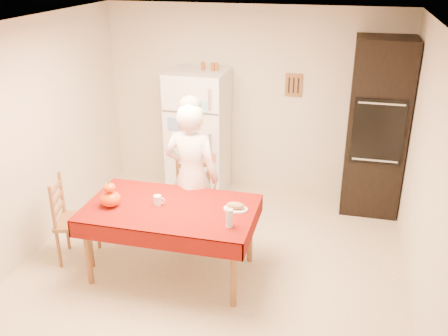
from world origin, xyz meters
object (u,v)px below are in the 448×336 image
(bread_plate, at_px, (236,209))
(seated_woman, at_px, (192,177))
(dining_table, at_px, (170,213))
(refrigerator, at_px, (199,134))
(chair_left, at_px, (70,217))
(wine_glass, at_px, (230,218))
(coffee_mug, at_px, (158,200))
(pumpkin_lower, at_px, (110,199))
(chair_far, at_px, (194,195))
(oven_cabinet, at_px, (377,128))

(bread_plate, bearing_deg, seated_woman, 141.56)
(dining_table, height_order, bread_plate, bread_plate)
(refrigerator, distance_m, chair_left, 2.15)
(wine_glass, bearing_deg, coffee_mug, 162.88)
(coffee_mug, height_order, wine_glass, wine_glass)
(chair_left, distance_m, coffee_mug, 1.05)
(pumpkin_lower, bearing_deg, dining_table, 11.44)
(refrigerator, relative_size, dining_table, 1.00)
(chair_left, bearing_deg, chair_far, -70.78)
(seated_woman, xyz_separation_m, bread_plate, (0.59, -0.47, -0.08))
(oven_cabinet, bearing_deg, chair_left, -147.65)
(dining_table, relative_size, seated_woman, 1.00)
(pumpkin_lower, bearing_deg, oven_cabinet, 39.04)
(pumpkin_lower, height_order, wine_glass, wine_glass)
(coffee_mug, distance_m, wine_glass, 0.83)
(oven_cabinet, height_order, seated_woman, oven_cabinet)
(refrigerator, bearing_deg, dining_table, -81.81)
(oven_cabinet, relative_size, bread_plate, 9.17)
(chair_far, height_order, seated_woman, seated_woman)
(refrigerator, distance_m, oven_cabinet, 2.29)
(oven_cabinet, height_order, dining_table, oven_cabinet)
(bread_plate, bearing_deg, pumpkin_lower, -170.12)
(refrigerator, bearing_deg, bread_plate, -63.29)
(seated_woman, height_order, coffee_mug, seated_woman)
(coffee_mug, height_order, bread_plate, coffee_mug)
(chair_far, relative_size, chair_left, 1.00)
(dining_table, height_order, pumpkin_lower, pumpkin_lower)
(dining_table, height_order, coffee_mug, coffee_mug)
(bread_plate, bearing_deg, coffee_mug, -174.19)
(dining_table, bearing_deg, oven_cabinet, 44.65)
(refrigerator, height_order, oven_cabinet, oven_cabinet)
(dining_table, bearing_deg, chair_far, 90.22)
(chair_left, distance_m, bread_plate, 1.80)
(seated_woman, xyz_separation_m, wine_glass, (0.61, -0.80, 0.00))
(seated_woman, height_order, bread_plate, seated_woman)
(wine_glass, bearing_deg, seated_woman, 127.38)
(chair_left, bearing_deg, pumpkin_lower, -117.24)
(chair_left, xyz_separation_m, seated_woman, (1.19, 0.58, 0.34))
(refrigerator, height_order, chair_far, refrigerator)
(seated_woman, distance_m, coffee_mug, 0.58)
(seated_woman, relative_size, pumpkin_lower, 8.19)
(dining_table, distance_m, seated_woman, 0.59)
(seated_woman, relative_size, wine_glass, 9.62)
(dining_table, xyz_separation_m, wine_glass, (0.66, -0.23, 0.16))
(chair_left, bearing_deg, wine_glass, -113.16)
(chair_far, height_order, coffee_mug, chair_far)
(seated_woman, bearing_deg, chair_far, -70.00)
(bread_plate, bearing_deg, chair_far, 132.79)
(dining_table, distance_m, bread_plate, 0.66)
(oven_cabinet, height_order, coffee_mug, oven_cabinet)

